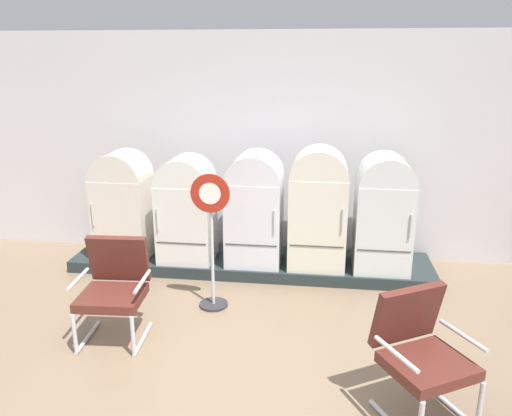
{
  "coord_description": "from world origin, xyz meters",
  "views": [
    {
      "loc": [
        0.88,
        -3.11,
        2.72
      ],
      "look_at": [
        0.11,
        2.75,
        0.92
      ],
      "focal_mm": 35.34,
      "sensor_mm": 36.0,
      "label": 1
    }
  ],
  "objects_px": {
    "refrigerator_1": "(186,207)",
    "refrigerator_0": "(123,202)",
    "armchair_left": "(114,284)",
    "refrigerator_2": "(255,205)",
    "sign_stand": "(212,246)",
    "refrigerator_3": "(318,205)",
    "armchair_right": "(420,348)",
    "refrigerator_4": "(383,210)"
  },
  "relations": [
    {
      "from": "refrigerator_0",
      "to": "refrigerator_4",
      "type": "xyz_separation_m",
      "value": [
        3.32,
        0.04,
        0.02
      ]
    },
    {
      "from": "armchair_left",
      "to": "sign_stand",
      "type": "height_order",
      "value": "sign_stand"
    },
    {
      "from": "refrigerator_2",
      "to": "refrigerator_4",
      "type": "distance_m",
      "value": 1.59
    },
    {
      "from": "refrigerator_2",
      "to": "refrigerator_0",
      "type": "bearing_deg",
      "value": -178.35
    },
    {
      "from": "refrigerator_0",
      "to": "refrigerator_3",
      "type": "distance_m",
      "value": 2.52
    },
    {
      "from": "refrigerator_1",
      "to": "refrigerator_2",
      "type": "xyz_separation_m",
      "value": [
        0.88,
        0.05,
        0.04
      ]
    },
    {
      "from": "refrigerator_1",
      "to": "sign_stand",
      "type": "distance_m",
      "value": 1.14
    },
    {
      "from": "refrigerator_1",
      "to": "sign_stand",
      "type": "height_order",
      "value": "sign_stand"
    },
    {
      "from": "refrigerator_1",
      "to": "refrigerator_0",
      "type": "bearing_deg",
      "value": -179.81
    },
    {
      "from": "armchair_left",
      "to": "refrigerator_1",
      "type": "bearing_deg",
      "value": 80.62
    },
    {
      "from": "refrigerator_0",
      "to": "refrigerator_2",
      "type": "relative_size",
      "value": 0.99
    },
    {
      "from": "refrigerator_1",
      "to": "armchair_right",
      "type": "bearing_deg",
      "value": -44.64
    },
    {
      "from": "refrigerator_0",
      "to": "refrigerator_4",
      "type": "relative_size",
      "value": 0.98
    },
    {
      "from": "refrigerator_4",
      "to": "sign_stand",
      "type": "distance_m",
      "value": 2.19
    },
    {
      "from": "refrigerator_0",
      "to": "armchair_right",
      "type": "relative_size",
      "value": 1.4
    },
    {
      "from": "armchair_right",
      "to": "sign_stand",
      "type": "height_order",
      "value": "sign_stand"
    },
    {
      "from": "refrigerator_0",
      "to": "refrigerator_3",
      "type": "relative_size",
      "value": 0.93
    },
    {
      "from": "refrigerator_0",
      "to": "armchair_right",
      "type": "height_order",
      "value": "refrigerator_0"
    },
    {
      "from": "refrigerator_3",
      "to": "armchair_right",
      "type": "bearing_deg",
      "value": -71.57
    },
    {
      "from": "refrigerator_2",
      "to": "armchair_left",
      "type": "xyz_separation_m",
      "value": [
        -1.16,
        -1.75,
        -0.34
      ]
    },
    {
      "from": "refrigerator_0",
      "to": "refrigerator_3",
      "type": "xyz_separation_m",
      "value": [
        2.52,
        0.02,
        0.06
      ]
    },
    {
      "from": "refrigerator_1",
      "to": "refrigerator_3",
      "type": "distance_m",
      "value": 1.68
    },
    {
      "from": "refrigerator_0",
      "to": "armchair_left",
      "type": "bearing_deg",
      "value": -71.68
    },
    {
      "from": "refrigerator_2",
      "to": "refrigerator_3",
      "type": "relative_size",
      "value": 0.94
    },
    {
      "from": "refrigerator_2",
      "to": "refrigerator_4",
      "type": "xyz_separation_m",
      "value": [
        1.59,
        -0.01,
        0.01
      ]
    },
    {
      "from": "refrigerator_3",
      "to": "armchair_left",
      "type": "distance_m",
      "value": 2.63
    },
    {
      "from": "refrigerator_4",
      "to": "armchair_right",
      "type": "bearing_deg",
      "value": -89.26
    },
    {
      "from": "refrigerator_3",
      "to": "refrigerator_4",
      "type": "xyz_separation_m",
      "value": [
        0.8,
        0.03,
        -0.04
      ]
    },
    {
      "from": "armchair_left",
      "to": "refrigerator_0",
      "type": "bearing_deg",
      "value": 108.32
    },
    {
      "from": "refrigerator_3",
      "to": "refrigerator_4",
      "type": "distance_m",
      "value": 0.8
    },
    {
      "from": "refrigerator_2",
      "to": "refrigerator_3",
      "type": "bearing_deg",
      "value": -2.46
    },
    {
      "from": "refrigerator_3",
      "to": "sign_stand",
      "type": "bearing_deg",
      "value": -138.44
    },
    {
      "from": "armchair_left",
      "to": "sign_stand",
      "type": "xyz_separation_m",
      "value": [
        0.83,
        0.72,
        0.17
      ]
    },
    {
      "from": "refrigerator_3",
      "to": "sign_stand",
      "type": "height_order",
      "value": "refrigerator_3"
    },
    {
      "from": "refrigerator_1",
      "to": "refrigerator_3",
      "type": "xyz_separation_m",
      "value": [
        1.68,
        0.01,
        0.08
      ]
    },
    {
      "from": "refrigerator_0",
      "to": "sign_stand",
      "type": "relative_size",
      "value": 0.91
    },
    {
      "from": "refrigerator_3",
      "to": "armchair_left",
      "type": "bearing_deg",
      "value": -138.76
    },
    {
      "from": "armchair_left",
      "to": "refrigerator_3",
      "type": "bearing_deg",
      "value": 41.24
    },
    {
      "from": "refrigerator_4",
      "to": "armchair_left",
      "type": "relative_size",
      "value": 1.43
    },
    {
      "from": "armchair_left",
      "to": "sign_stand",
      "type": "distance_m",
      "value": 1.11
    },
    {
      "from": "refrigerator_3",
      "to": "refrigerator_4",
      "type": "relative_size",
      "value": 1.05
    },
    {
      "from": "sign_stand",
      "to": "armchair_left",
      "type": "bearing_deg",
      "value": -139.19
    }
  ]
}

